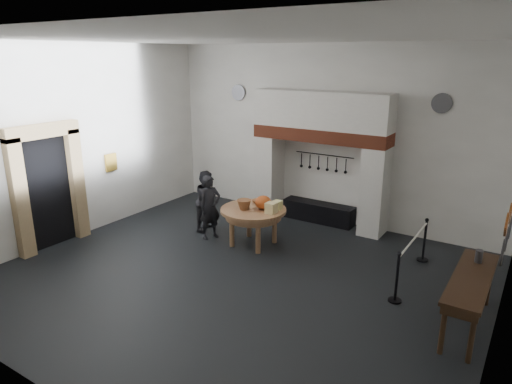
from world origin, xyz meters
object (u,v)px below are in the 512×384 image
Objects in this scene: iron_range at (319,212)px; visitor_near at (210,207)px; barrier_post_far at (425,241)px; visitor_far at (207,201)px; barrier_post_near at (397,278)px; work_table at (253,210)px; side_table at (472,278)px.

iron_range is 1.23× the size of visitor_near.
visitor_near reaches higher than barrier_post_far.
iron_range is 1.26× the size of visitor_far.
iron_range is 4.18m from barrier_post_near.
barrier_post_near is (3.51, -0.77, -0.39)m from work_table.
work_table is at bearing 168.54° from side_table.
visitor_far reaches higher than barrier_post_near.
side_table is (4.70, -0.95, 0.03)m from work_table.
side_table is at bearing -110.42° from visitor_far.
visitor_near reaches higher than visitor_far.
side_table and barrier_post_near have the same top height.
side_table is at bearing -8.70° from barrier_post_near.
visitor_near is at bearing 172.71° from side_table.
barrier_post_near is at bearing -45.78° from iron_range.
work_table is at bearing -160.69° from barrier_post_far.
barrier_post_near is 2.00m from barrier_post_far.
visitor_far is (-1.48, 0.19, -0.08)m from work_table.
work_table is (-0.60, -2.22, 0.59)m from iron_range.
barrier_post_far is (-1.19, 2.18, -0.42)m from side_table.
iron_range is at bearing 74.94° from work_table.
visitor_near is at bearing -144.98° from visitor_far.
visitor_far is 1.68× the size of barrier_post_near.
iron_range is 3.00m from visitor_near.
barrier_post_far reaches higher than iron_range.
visitor_near is (-1.08, -0.21, -0.07)m from work_table.
barrier_post_far is (4.59, 1.44, -0.32)m from visitor_near.
barrier_post_near is (4.99, -0.96, -0.31)m from visitor_far.
visitor_far is (-0.40, 0.40, -0.01)m from visitor_near.
side_table is at bearing -37.74° from iron_range.
iron_range is 2.11× the size of barrier_post_near.
barrier_post_near and barrier_post_far have the same top height.
visitor_far reaches higher than iron_range.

